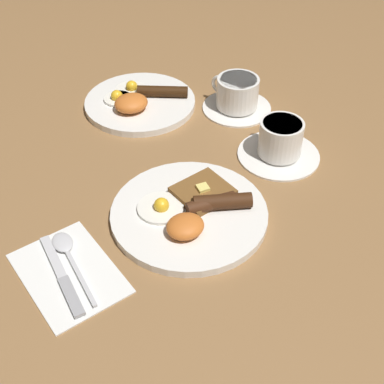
# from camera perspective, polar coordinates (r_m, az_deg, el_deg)

# --- Properties ---
(ground_plane) EXTENTS (3.00, 3.00, 0.00)m
(ground_plane) POSITION_cam_1_polar(r_m,az_deg,el_deg) (0.94, -0.31, -2.69)
(ground_plane) COLOR olive
(breakfast_plate_near) EXTENTS (0.27, 0.27, 0.04)m
(breakfast_plate_near) POSITION_cam_1_polar(r_m,az_deg,el_deg) (0.93, -0.08, -2.14)
(breakfast_plate_near) COLOR white
(breakfast_plate_near) RESTS_ON ground_plane
(breakfast_plate_far) EXTENTS (0.25, 0.25, 0.05)m
(breakfast_plate_far) POSITION_cam_1_polar(r_m,az_deg,el_deg) (1.22, -5.66, 9.58)
(breakfast_plate_far) COLOR white
(breakfast_plate_far) RESTS_ON ground_plane
(teacup_near) EXTENTS (0.16, 0.16, 0.08)m
(teacup_near) POSITION_cam_1_polar(r_m,az_deg,el_deg) (1.06, 9.34, 5.26)
(teacup_near) COLOR white
(teacup_near) RESTS_ON ground_plane
(teacup_far) EXTENTS (0.15, 0.15, 0.08)m
(teacup_far) POSITION_cam_1_polar(r_m,az_deg,el_deg) (1.20, 4.83, 10.20)
(teacup_far) COLOR white
(teacup_far) RESTS_ON ground_plane
(napkin) EXTENTS (0.15, 0.20, 0.01)m
(napkin) POSITION_cam_1_polar(r_m,az_deg,el_deg) (0.87, -13.02, -8.38)
(napkin) COLOR white
(napkin) RESTS_ON ground_plane
(knife) EXTENTS (0.02, 0.18, 0.01)m
(knife) POSITION_cam_1_polar(r_m,az_deg,el_deg) (0.86, -13.58, -8.96)
(knife) COLOR silver
(knife) RESTS_ON napkin
(spoon) EXTENTS (0.03, 0.17, 0.01)m
(spoon) POSITION_cam_1_polar(r_m,az_deg,el_deg) (0.90, -13.27, -5.99)
(spoon) COLOR silver
(spoon) RESTS_ON napkin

